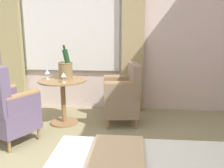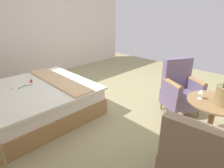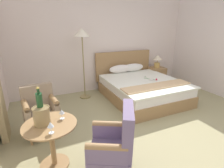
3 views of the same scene
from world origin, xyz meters
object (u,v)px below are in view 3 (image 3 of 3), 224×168
object	(u,v)px
bed	(141,87)
wine_glass_near_edge	(62,112)
bedside_lamp	(157,60)
armchair_facing_bed	(114,147)
wine_glass_near_bucket	(51,125)
champagne_bucket	(41,113)
nightstand	(156,76)
floor_lamp_brass	(82,39)
armchair_by_window	(41,112)
side_table_round	(52,140)

from	to	relation	value
bed	wine_glass_near_edge	bearing A→B (deg)	-146.46
bedside_lamp	armchair_facing_bed	distance (m)	4.04
wine_glass_near_bucket	wine_glass_near_edge	size ratio (longest dim) A/B	1.06
champagne_bucket	wine_glass_near_edge	bearing A→B (deg)	8.16
nightstand	floor_lamp_brass	bearing A→B (deg)	-177.30
floor_lamp_brass	champagne_bucket	world-z (taller)	floor_lamp_brass
bedside_lamp	champagne_bucket	bearing A→B (deg)	-147.65
armchair_facing_bed	armchair_by_window	bearing A→B (deg)	119.07
side_table_round	wine_glass_near_bucket	bearing A→B (deg)	-90.31
wine_glass_near_edge	armchair_by_window	world-z (taller)	armchair_by_window
bedside_lamp	armchair_by_window	xyz separation A→B (m)	(-3.62, -1.45, -0.40)
floor_lamp_brass	armchair_by_window	xyz separation A→B (m)	(-1.16, -1.33, -1.13)
nightstand	side_table_round	distance (m)	4.23
wine_glass_near_bucket	bed	bearing A→B (deg)	36.28
side_table_round	wine_glass_near_bucket	size ratio (longest dim) A/B	4.76
bedside_lamp	floor_lamp_brass	distance (m)	2.57
floor_lamp_brass	wine_glass_near_bucket	size ratio (longest dim) A/B	12.37
bed	nightstand	world-z (taller)	bed
bedside_lamp	armchair_facing_bed	xyz separation A→B (m)	(-2.85, -2.83, -0.38)
armchair_facing_bed	wine_glass_near_bucket	bearing A→B (deg)	157.05
bed	wine_glass_near_bucket	size ratio (longest dim) A/B	14.80
champagne_bucket	floor_lamp_brass	bearing A→B (deg)	61.99
wine_glass_near_bucket	armchair_by_window	xyz separation A→B (m)	(-0.09, 1.10, -0.35)
side_table_round	wine_glass_near_edge	xyz separation A→B (m)	(0.17, 0.07, 0.34)
nightstand	armchair_by_window	distance (m)	3.90
bedside_lamp	armchair_facing_bed	bearing A→B (deg)	-135.20
floor_lamp_brass	wine_glass_near_edge	xyz separation A→B (m)	(-0.90, -2.14, -0.79)
bed	nightstand	size ratio (longest dim) A/B	3.79
floor_lamp_brass	wine_glass_near_edge	bearing A→B (deg)	-112.92
nightstand	side_table_round	world-z (taller)	side_table_round
bedside_lamp	armchair_by_window	distance (m)	3.92
armchair_by_window	armchair_facing_bed	distance (m)	1.59
champagne_bucket	armchair_by_window	size ratio (longest dim) A/B	0.57
nightstand	floor_lamp_brass	distance (m)	2.77
armchair_facing_bed	bedside_lamp	bearing A→B (deg)	44.80
bed	champagne_bucket	distance (m)	3.00
nightstand	wine_glass_near_edge	size ratio (longest dim) A/B	4.14
nightstand	wine_glass_near_edge	xyz separation A→B (m)	(-3.36, -2.26, 0.48)
bedside_lamp	wine_glass_near_edge	size ratio (longest dim) A/B	2.92
wine_glass_near_bucket	wine_glass_near_edge	xyz separation A→B (m)	(0.17, 0.29, -0.01)
bedside_lamp	wine_glass_near_edge	xyz separation A→B (m)	(-3.36, -2.26, -0.06)
champagne_bucket	wine_glass_near_edge	xyz separation A→B (m)	(0.25, 0.04, -0.05)
bed	side_table_round	bearing A→B (deg)	-147.18
bedside_lamp	floor_lamp_brass	world-z (taller)	floor_lamp_brass
wine_glass_near_edge	armchair_facing_bed	distance (m)	0.84
side_table_round	champagne_bucket	distance (m)	0.41
bed	wine_glass_near_bucket	xyz separation A→B (m)	(-2.44, -1.79, 0.47)
floor_lamp_brass	wine_glass_near_edge	size ratio (longest dim) A/B	13.13
wine_glass_near_edge	floor_lamp_brass	bearing A→B (deg)	67.08
wine_glass_near_bucket	wine_glass_near_edge	bearing A→B (deg)	59.13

